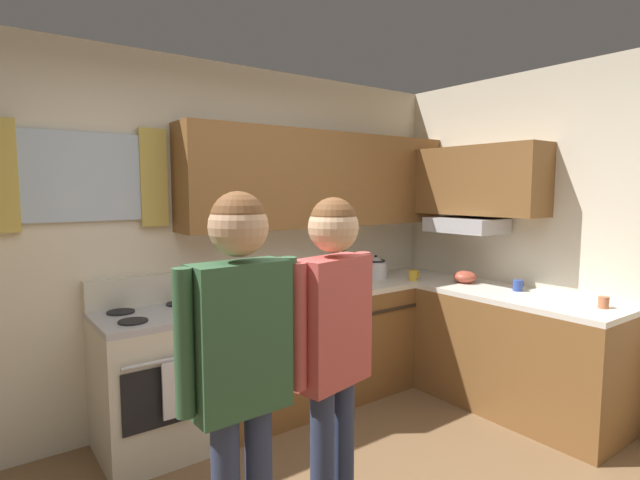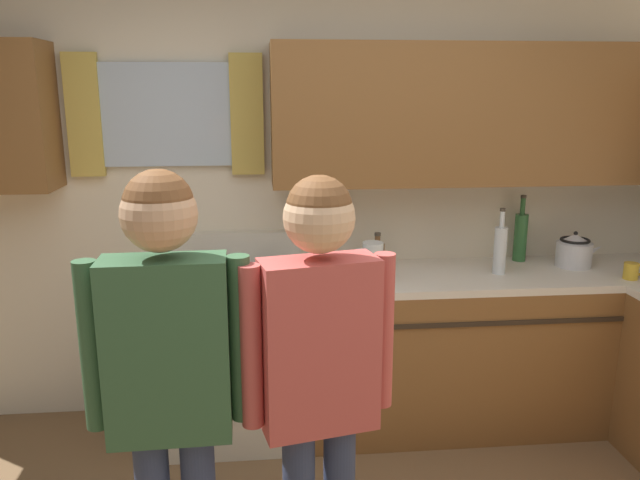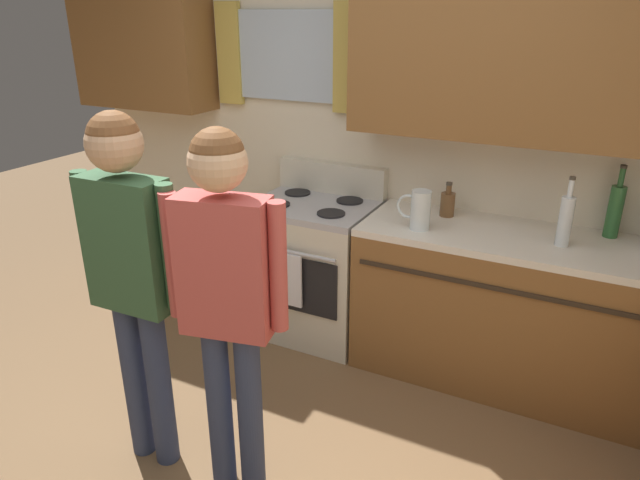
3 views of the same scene
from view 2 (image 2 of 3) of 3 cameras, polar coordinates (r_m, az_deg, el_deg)
The scene contains 11 objects.
back_wall_unit at distance 3.54m, azimuth -0.76°, elevation 7.09°, with size 4.60×0.42×2.60m.
kitchen_counter_run at distance 3.59m, azimuth 23.79°, elevation -11.32°, with size 2.26×2.11×0.90m.
stove_oven at distance 3.54m, azimuth -7.71°, elevation -10.26°, with size 0.76×0.67×1.10m.
bottle_tall_clear at distance 3.57m, azimuth 16.13°, elevation -0.77°, with size 0.07×0.07×0.37m.
bottle_wine_green at distance 3.87m, azimuth 17.85°, elevation 0.38°, with size 0.08×0.08×0.39m.
bottle_squat_brown at distance 3.57m, azimuth 5.25°, elevation -1.34°, with size 0.08×0.08×0.21m.
mug_mustard_yellow at distance 3.75m, azimuth 26.59°, elevation -2.54°, with size 0.12×0.08×0.09m.
stovetop_kettle at distance 3.87m, azimuth 22.22°, elevation -0.87°, with size 0.27×0.20×0.21m.
water_pitcher at distance 3.28m, azimuth 4.71°, elevation -2.07°, with size 0.19×0.11×0.22m.
adult_left at distance 2.03m, azimuth -13.67°, elevation -11.33°, with size 0.52×0.23×1.67m.
adult_in_plaid at distance 2.05m, azimuth -0.07°, elevation -11.19°, with size 0.50×0.23×1.65m.
Camera 2 is at (-0.21, -1.69, 1.90)m, focal length 35.03 mm.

